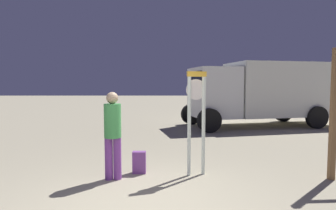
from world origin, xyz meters
The scene contains 4 objects.
standing_clock centered at (0.93, 1.63, 1.24)m, with size 0.40×0.20×2.04m.
person_near_clock centered at (-0.65, 1.35, 0.92)m, with size 0.32×0.32×1.65m.
backpack centered at (-0.20, 1.73, 0.22)m, with size 0.26×0.19×0.44m.
box_truck_near centered at (4.57, 8.24, 1.51)m, with size 6.82×3.68×2.68m.
Camera 1 is at (0.38, -3.89, 1.79)m, focal length 30.39 mm.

